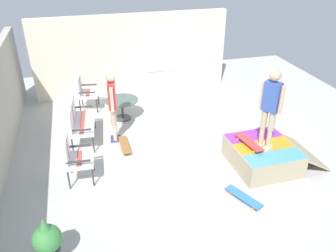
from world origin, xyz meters
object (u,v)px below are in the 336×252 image
patio_chair_near_house (84,90)px  patio_table (122,105)px  patio_bench (77,119)px  patio_chair_by_wall (73,155)px  skateboard_spare (244,197)px  skateboard_on_ramp (249,142)px  person_watching (112,101)px  potted_plant (48,241)px  person_skater (271,104)px  skate_ramp (263,155)px  skateboard_by_bench (125,145)px

patio_chair_near_house → patio_table: 1.31m
patio_bench → patio_chair_near_house: bearing=-7.7°
patio_chair_by_wall → skateboard_spare: size_ratio=1.26×
patio_bench → skateboard_on_ramp: (-2.01, -3.50, -0.01)m
person_watching → skateboard_spare: person_watching is taller
patio_chair_near_house → skateboard_spare: 5.55m
patio_chair_near_house → potted_plant: 5.43m
person_skater → skateboard_spare: (-0.89, 0.85, -1.46)m
patio_chair_near_house → potted_plant: size_ratio=1.11×
person_skater → skateboard_on_ramp: size_ratio=2.12×
skate_ramp → person_skater: size_ratio=1.15×
patio_bench → patio_table: patio_bench is taller
skate_ramp → person_watching: person_watching is taller
patio_chair_near_house → skateboard_on_ramp: 5.00m
patio_chair_by_wall → potted_plant: bearing=167.7°
skateboard_spare → potted_plant: size_ratio=0.88×
patio_chair_near_house → potted_plant: bearing=171.2°
patio_chair_near_house → patio_chair_by_wall: size_ratio=1.00×
patio_table → skateboard_spare: patio_table is taller
person_watching → person_skater: person_skater is taller
skateboard_spare → patio_chair_by_wall: bearing=63.9°
skate_ramp → patio_table: bearing=41.6°
patio_bench → person_skater: bearing=-119.8°
patio_bench → patio_chair_near_house: same height
patio_table → person_watching: bearing=162.1°
patio_chair_near_house → person_skater: person_skater is taller
person_skater → patio_chair_near_house: bearing=41.9°
patio_bench → person_watching: bearing=-101.5°
patio_bench → skateboard_spare: bearing=-136.3°
skateboard_by_bench → skateboard_spare: 3.10m
skateboard_spare → potted_plant: bearing=98.5°
skate_ramp → patio_bench: patio_bench is taller
patio_table → person_watching: (-1.07, 0.35, 0.65)m
skateboard_by_bench → skateboard_spare: bearing=-142.0°
patio_bench → skateboard_by_bench: bearing=-121.1°
person_watching → skateboard_spare: (-2.88, -2.07, -0.97)m
patio_table → person_watching: 1.30m
skate_ramp → skateboard_on_ramp: size_ratio=2.43×
patio_bench → patio_chair_near_house: (1.78, -0.24, -0.00)m
skate_ramp → potted_plant: bearing=108.6°
patio_chair_by_wall → potted_plant: size_ratio=1.11×
patio_chair_by_wall → person_skater: (-0.61, -3.92, 0.93)m
skate_ramp → patio_chair_by_wall: patio_chair_by_wall is taller
patio_bench → patio_chair_near_house: 1.80m
potted_plant → skate_ramp: bearing=-71.4°
person_watching → patio_table: bearing=-17.9°
skate_ramp → skateboard_spare: size_ratio=2.47×
patio_chair_near_house → patio_table: size_ratio=1.13×
skateboard_spare → skateboard_by_bench: bearing=38.0°
patio_bench → potted_plant: (-3.58, 0.58, -0.15)m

